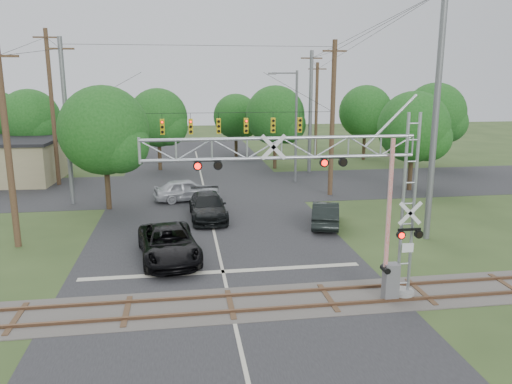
{
  "coord_description": "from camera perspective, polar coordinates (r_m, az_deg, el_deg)",
  "views": [
    {
      "loc": [
        -1.72,
        -16.16,
        8.75
      ],
      "look_at": [
        1.85,
        7.5,
        3.3
      ],
      "focal_mm": 35.0,
      "sensor_mm": 36.0,
      "label": 1
    }
  ],
  "objects": [
    {
      "name": "suv_dark",
      "position": [
        30.59,
        7.95,
        -2.46
      ],
      "size": [
        2.8,
        4.77,
        1.49
      ],
      "primitive_type": "imported",
      "rotation": [
        0.0,
        0.0,
        2.85
      ],
      "color": "black",
      "rests_on": "ground"
    },
    {
      "name": "road_cross",
      "position": [
        41.13,
        -5.99,
        0.5
      ],
      "size": [
        90.0,
        12.0,
        0.02
      ],
      "primitive_type": "cube",
      "color": "#262628",
      "rests_on": "ground"
    },
    {
      "name": "ground",
      "position": [
        18.46,
        -2.29,
        -15.47
      ],
      "size": [
        160.0,
        160.0,
        0.0
      ],
      "primitive_type": "plane",
      "color": "#30431F",
      "rests_on": "ground"
    },
    {
      "name": "road_main",
      "position": [
        27.63,
        -4.59,
        -5.64
      ],
      "size": [
        14.0,
        90.0,
        0.02
      ],
      "primitive_type": "cube",
      "color": "#262628",
      "rests_on": "ground"
    },
    {
      "name": "car_dark",
      "position": [
        31.92,
        -5.53,
        -1.65
      ],
      "size": [
        2.37,
        5.55,
        1.59
      ],
      "primitive_type": "imported",
      "rotation": [
        0.0,
        0.0,
        0.03
      ],
      "color": "black",
      "rests_on": "ground"
    },
    {
      "name": "pickup_black",
      "position": [
        25.07,
        -9.95,
        -5.82
      ],
      "size": [
        3.46,
        6.17,
        1.63
      ],
      "primitive_type": "imported",
      "rotation": [
        0.0,
        0.0,
        0.13
      ],
      "color": "black",
      "rests_on": "ground"
    },
    {
      "name": "traffic_signal_span",
      "position": [
        36.38,
        -4.53,
        7.95
      ],
      "size": [
        19.34,
        0.36,
        11.5
      ],
      "color": "slate",
      "rests_on": "ground"
    },
    {
      "name": "crossing_gantry",
      "position": [
        19.1,
        8.63,
        0.21
      ],
      "size": [
        10.77,
        0.96,
        7.51
      ],
      "color": "gray",
      "rests_on": "ground"
    },
    {
      "name": "treeline",
      "position": [
        47.86,
        -7.9,
        8.56
      ],
      "size": [
        54.01,
        27.65,
        9.36
      ],
      "color": "#382919",
      "rests_on": "ground"
    },
    {
      "name": "sedan_silver",
      "position": [
        36.8,
        -7.91,
        0.25
      ],
      "size": [
        5.03,
        2.8,
        1.62
      ],
      "primitive_type": "imported",
      "rotation": [
        0.0,
        0.0,
        1.77
      ],
      "color": "#AFB2B7",
      "rests_on": "ground"
    },
    {
      "name": "utility_poles",
      "position": [
        38.62,
        -2.22,
        8.82
      ],
      "size": [
        27.05,
        28.85,
        13.8
      ],
      "color": "#472F20",
      "rests_on": "ground"
    },
    {
      "name": "railroad_track",
      "position": [
        20.22,
        -2.94,
        -12.73
      ],
      "size": [
        90.0,
        3.2,
        0.17
      ],
      "color": "#514C46",
      "rests_on": "ground"
    },
    {
      "name": "streetlight",
      "position": [
        42.45,
        4.36,
        8.09
      ],
      "size": [
        2.51,
        0.26,
        9.41
      ],
      "color": "slate",
      "rests_on": "ground"
    }
  ]
}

